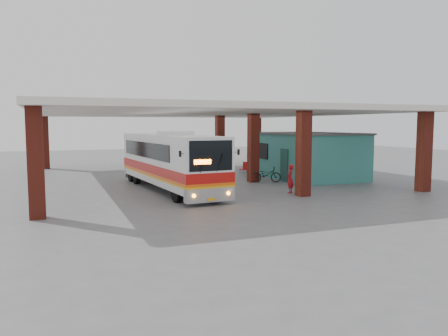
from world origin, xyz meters
TOP-DOWN VIEW (x-y plane):
  - ground at (0.00, 0.00)m, footprint 90.00×90.00m
  - brick_columns at (1.43, 5.00)m, footprint 20.10×21.60m
  - canopy_roof at (0.50, 6.50)m, footprint 21.00×23.00m
  - shop_building at (7.49, 4.00)m, footprint 5.20×8.20m
  - coach_bus at (-2.85, 1.52)m, footprint 3.35×11.50m
  - motorcycle at (3.66, 2.48)m, footprint 2.00×1.23m
  - pedestrian at (2.88, -1.90)m, footprint 0.66×0.65m
  - red_chair at (4.73, 8.30)m, footprint 0.55×0.55m

SIDE VIEW (x-z plane):
  - ground at x=0.00m, z-range 0.00..0.00m
  - red_chair at x=4.73m, z-range -0.03..0.79m
  - motorcycle at x=3.66m, z-range 0.00..0.99m
  - pedestrian at x=2.88m, z-range 0.00..1.53m
  - shop_building at x=7.49m, z-range 0.01..3.12m
  - coach_bus at x=-2.85m, z-range -0.01..3.29m
  - brick_columns at x=1.43m, z-range 0.00..4.35m
  - canopy_roof at x=0.50m, z-range 4.35..4.65m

